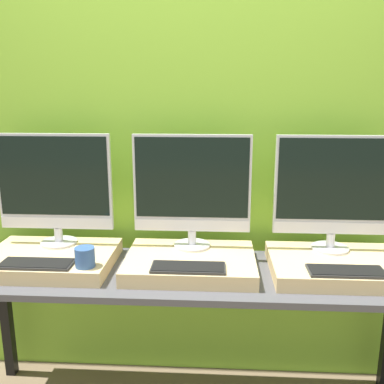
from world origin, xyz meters
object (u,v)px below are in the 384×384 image
monitor_center (192,188)px  keyboard_center (188,267)px  mug (85,257)px  monitor_left (55,186)px  keyboard_left (37,264)px  monitor_right (335,190)px  keyboard_right (346,271)px

monitor_center → keyboard_center: 0.40m
mug → keyboard_center: 0.45m
keyboard_center → monitor_left: bearing=157.8°
keyboard_left → monitor_center: bearing=22.2°
monitor_center → monitor_right: 0.66m
monitor_left → monitor_right: bearing=0.0°
monitor_left → mug: 0.43m
monitor_left → monitor_center: 0.66m
monitor_left → monitor_right: size_ratio=1.00×
mug → keyboard_right: size_ratio=0.27×
monitor_center → mug: bearing=-148.8°
keyboard_center → monitor_right: monitor_right is taller
monitor_left → monitor_center: bearing=0.0°
monitor_left → monitor_right: 1.33m
monitor_right → keyboard_right: 0.40m
mug → monitor_center: bearing=31.2°
mug → monitor_left: bearing=128.7°
mug → keyboard_center: size_ratio=0.27×
keyboard_left → monitor_left: bearing=90.0°
monitor_right → mug: bearing=-166.3°
mug → keyboard_center: (0.45, 0.00, -0.04)m
keyboard_center → keyboard_right: (0.66, 0.00, 0.00)m
keyboard_left → keyboard_right: (1.33, 0.00, 0.00)m
keyboard_left → monitor_right: (1.33, 0.27, 0.29)m
mug → keyboard_right: 1.11m
monitor_center → monitor_right: bearing=0.0°
monitor_center → keyboard_right: (0.66, -0.27, -0.29)m
mug → keyboard_left: bearing=180.0°
keyboard_left → keyboard_center: (0.66, 0.00, 0.00)m
monitor_left → keyboard_right: monitor_left is taller
monitor_left → keyboard_left: bearing=-90.0°
keyboard_left → mug: (0.22, 0.00, 0.04)m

